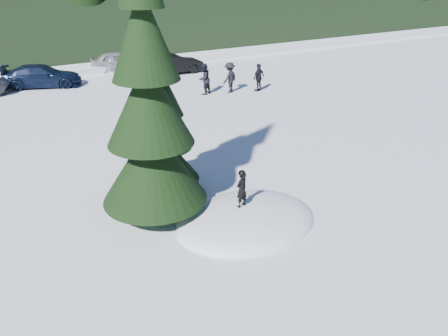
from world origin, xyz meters
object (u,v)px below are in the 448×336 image
spruce_tall (149,113)px  car_3 (42,76)px  child_skier (242,190)px  adult_0 (204,79)px  car_4 (119,61)px  car_5 (174,64)px  spruce_short (165,132)px  adult_2 (230,77)px  adult_1 (259,77)px

spruce_tall → car_3: size_ratio=1.79×
spruce_tall → child_skier: size_ratio=7.58×
adult_0 → car_4: adult_0 is taller
car_4 → car_5: 4.30m
adult_0 → car_5: bearing=-124.2°
spruce_short → car_5: size_ratio=1.26×
car_3 → adult_2: bearing=-107.2°
child_skier → adult_1: size_ratio=0.67×
spruce_short → car_5: (7.48, 16.19, -1.40)m
adult_0 → adult_1: bearing=134.7°
adult_2 → car_3: (-9.69, 7.16, -0.22)m
car_3 → car_5: (8.80, -0.82, 0.00)m
adult_2 → car_3: 12.05m
car_5 → adult_1: bearing=-158.6°
adult_2 → car_5: bearing=-107.1°
spruce_short → adult_0: spruce_short is taller
adult_2 → car_4: size_ratio=0.45×
adult_0 → car_4: 9.25m
adult_0 → car_4: bearing=-102.6°
child_skier → car_3: bearing=-96.8°
spruce_short → child_skier: (1.12, -3.02, -1.06)m
spruce_tall → spruce_short: (1.00, 1.40, -1.22)m
spruce_tall → car_3: bearing=91.0°
spruce_tall → adult_2: bearing=50.2°
adult_1 → car_3: 13.79m
spruce_short → car_3: bearing=94.4°
adult_1 → adult_0: bearing=-36.2°
spruce_tall → car_5: spruce_tall is taller
adult_1 → adult_2: bearing=-38.2°
car_4 → child_skier: bearing=-171.9°
spruce_short → adult_1: (10.08, 9.25, -1.26)m
child_skier → car_3: child_skier is taller
car_3 → car_4: car_3 is taller
car_3 → car_4: bearing=-49.9°
adult_1 → car_4: bearing=-79.0°
child_skier → adult_1: (8.96, 12.27, -0.20)m
child_skier → car_3: size_ratio=0.24×
spruce_tall → car_4: 21.45m
spruce_short → adult_2: spruce_short is taller
child_skier → car_3: 20.19m
spruce_tall → adult_0: spruce_tall is taller
child_skier → adult_0: 14.47m
adult_1 → car_4: 11.46m
car_3 → car_5: 8.84m
child_skier → adult_2: bearing=-133.1°
child_skier → adult_2: size_ratio=0.62×
spruce_short → car_4: spruce_short is taller
spruce_short → adult_1: 13.74m
adult_0 → adult_2: bearing=137.0°
adult_0 → car_4: (-2.42, 8.92, -0.23)m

